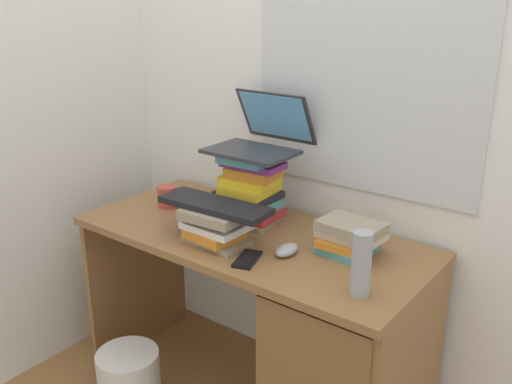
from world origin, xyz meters
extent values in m
cube|color=white|center=(0.00, 0.35, 1.30)|extent=(6.00, 0.05, 2.60)
cube|color=silver|center=(0.27, 0.32, 1.28)|extent=(0.90, 0.01, 0.80)
cube|color=silver|center=(-0.91, 0.00, 1.30)|extent=(0.05, 6.00, 2.60)
cube|color=olive|center=(0.00, 0.00, 0.71)|extent=(1.34, 0.61, 0.03)
cube|color=olive|center=(-0.66, 0.00, 0.35)|extent=(0.02, 0.56, 0.70)
cube|color=brown|center=(0.45, -0.03, 0.35)|extent=(0.40, 0.52, 0.66)
cube|color=gray|center=(-0.07, 0.10, 0.74)|extent=(0.21, 0.21, 0.02)
cube|color=#B22D33|center=(-0.07, 0.10, 0.77)|extent=(0.22, 0.17, 0.04)
cube|color=teal|center=(-0.07, 0.11, 0.81)|extent=(0.20, 0.16, 0.04)
cube|color=black|center=(-0.09, 0.10, 0.84)|extent=(0.23, 0.18, 0.03)
cube|color=yellow|center=(-0.08, 0.09, 0.87)|extent=(0.20, 0.20, 0.03)
cube|color=yellow|center=(-0.08, 0.10, 0.90)|extent=(0.22, 0.15, 0.03)
cube|color=orange|center=(-0.07, 0.11, 0.93)|extent=(0.20, 0.16, 0.04)
cube|color=#8C338C|center=(-0.08, 0.11, 0.96)|extent=(0.24, 0.14, 0.02)
cube|color=teal|center=(-0.08, 0.11, 0.99)|extent=(0.21, 0.20, 0.03)
cube|color=gray|center=(-0.05, -0.14, 0.74)|extent=(0.24, 0.14, 0.02)
cube|color=orange|center=(-0.06, -0.14, 0.77)|extent=(0.19, 0.17, 0.04)
cube|color=white|center=(-0.05, -0.14, 0.80)|extent=(0.22, 0.17, 0.03)
cube|color=black|center=(-0.06, -0.13, 0.82)|extent=(0.18, 0.14, 0.02)
cube|color=gray|center=(-0.05, -0.14, 0.85)|extent=(0.23, 0.20, 0.03)
cube|color=teal|center=(0.36, 0.08, 0.74)|extent=(0.18, 0.19, 0.03)
cube|color=orange|center=(0.37, 0.08, 0.77)|extent=(0.18, 0.18, 0.03)
cube|color=beige|center=(0.37, 0.09, 0.80)|extent=(0.22, 0.16, 0.03)
cube|color=gray|center=(0.38, 0.07, 0.83)|extent=(0.22, 0.16, 0.03)
cube|color=#2D2D33|center=(-0.08, 0.10, 1.01)|extent=(0.33, 0.23, 0.01)
cube|color=#2D2D33|center=(-0.08, 0.26, 1.12)|extent=(0.33, 0.10, 0.21)
cube|color=#59A5E5|center=(-0.08, 0.26, 1.12)|extent=(0.30, 0.09, 0.18)
cube|color=black|center=(-0.05, -0.14, 0.87)|extent=(0.43, 0.16, 0.02)
ellipsoid|color=#A5A8AD|center=(0.21, -0.07, 0.75)|extent=(0.06, 0.10, 0.04)
cylinder|color=#B23F33|center=(-0.46, 0.01, 0.77)|extent=(0.08, 0.08, 0.09)
torus|color=#B23F33|center=(-0.40, 0.01, 0.78)|extent=(0.05, 0.01, 0.05)
cylinder|color=#999EA5|center=(0.54, -0.16, 0.83)|extent=(0.06, 0.06, 0.20)
cube|color=black|center=(0.13, -0.18, 0.73)|extent=(0.11, 0.15, 0.01)
cylinder|color=silver|center=(-0.33, -0.36, 0.13)|extent=(0.25, 0.25, 0.26)
camera|label=1|loc=(1.20, -1.55, 1.59)|focal=39.98mm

